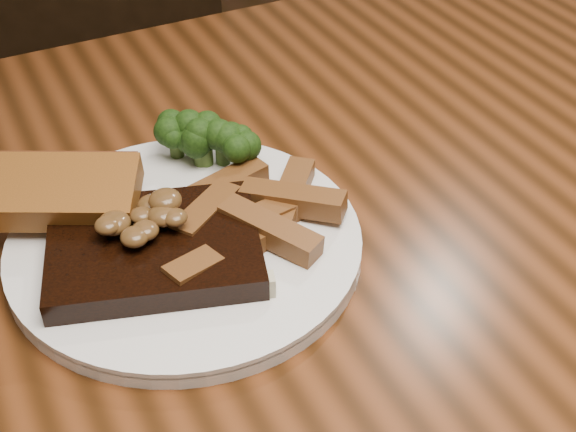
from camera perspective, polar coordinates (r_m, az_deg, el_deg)
name	(u,v)px	position (r m, az deg, el deg)	size (l,w,h in m)	color
dining_table	(305,323)	(0.74, 1.23, -7.64)	(1.60, 0.90, 0.75)	#532710
chair_far	(94,140)	(1.35, -13.60, 5.25)	(0.47, 0.47, 0.85)	black
plate	(186,245)	(0.67, -7.30, -2.07)	(0.29, 0.29, 0.01)	silver
steak	(155,250)	(0.64, -9.46, -2.39)	(0.16, 0.13, 0.02)	black
steak_bone	(180,299)	(0.60, -7.67, -5.85)	(0.14, 0.01, 0.02)	#B9B28F
mushroom_pile	(137,224)	(0.63, -10.72, -0.54)	(0.07, 0.07, 0.03)	#54331A
garlic_bread	(69,211)	(0.69, -15.31, 0.32)	(0.12, 0.06, 0.03)	brown
potato_wedges	(250,222)	(0.66, -2.68, -0.41)	(0.11, 0.11, 0.02)	brown
broccoli_cluster	(205,149)	(0.73, -5.93, 4.74)	(0.08, 0.08, 0.04)	#1F3D0E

